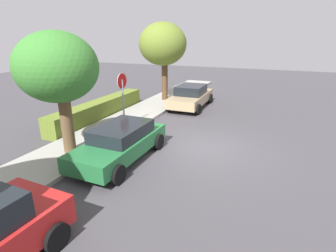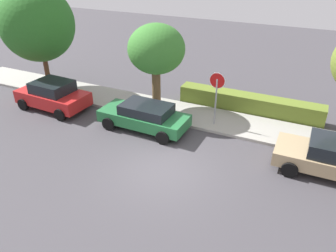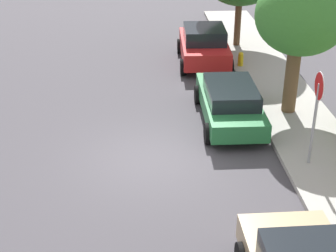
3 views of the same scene
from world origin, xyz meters
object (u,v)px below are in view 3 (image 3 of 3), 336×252
stop_sign (317,104)px  fire_hydrant (241,60)px  street_tree_far (302,16)px  parked_car_green (230,102)px  parked_car_red (204,45)px

stop_sign → fire_hydrant: bearing=-177.3°
street_tree_far → fire_hydrant: bearing=-169.1°
stop_sign → fire_hydrant: size_ratio=3.89×
parked_car_green → stop_sign: bearing=29.6°
stop_sign → street_tree_far: street_tree_far is taller
fire_hydrant → street_tree_far: bearing=10.9°
parked_car_green → fire_hydrant: (-4.82, 1.32, -0.34)m
parked_car_green → street_tree_far: bearing=100.9°
stop_sign → parked_car_green: 3.62m
parked_car_green → street_tree_far: size_ratio=0.94×
parked_car_red → stop_sign: bearing=11.8°
parked_car_green → parked_car_red: 5.58m
parked_car_red → fire_hydrant: size_ratio=5.58×
parked_car_green → fire_hydrant: 5.01m
parked_car_green → fire_hydrant: bearing=164.7°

